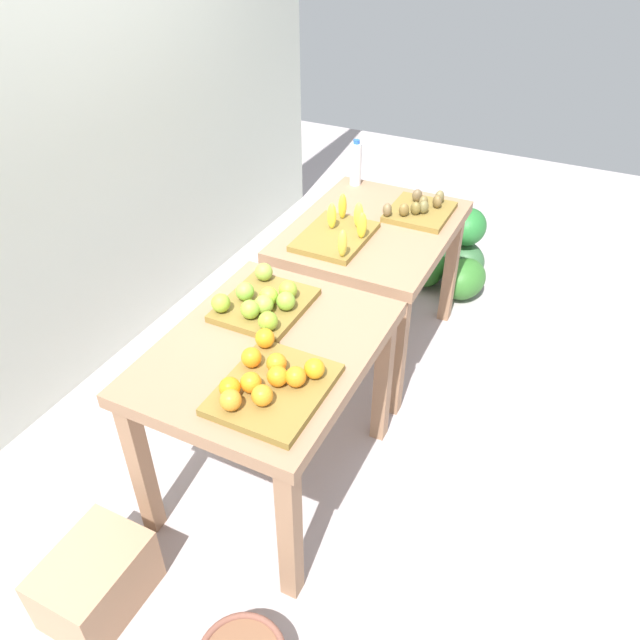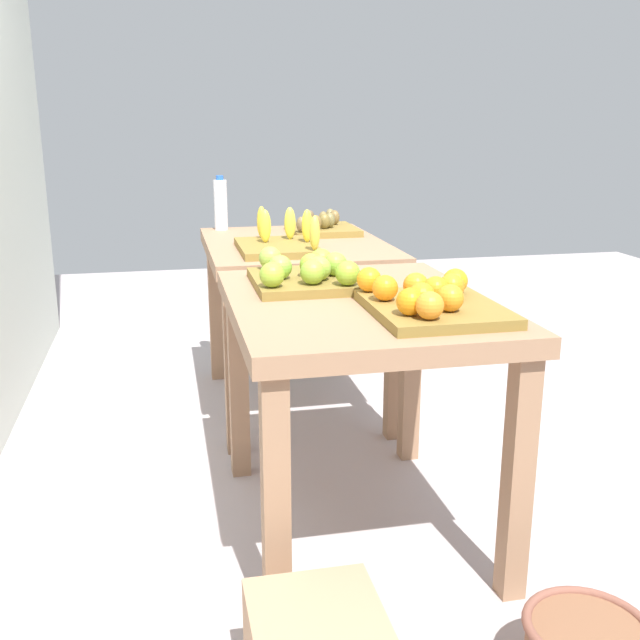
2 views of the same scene
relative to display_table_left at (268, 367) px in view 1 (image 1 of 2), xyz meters
The scene contains 11 objects.
ground_plane 0.88m from the display_table_left, ahead, with size 8.00×8.00×0.00m, color #ADA2A4.
back_wall 1.68m from the display_table_left, 67.47° to the left, with size 4.40×0.12×3.00m, color silver.
display_table_left is the anchor object (origin of this frame).
display_table_right 1.12m from the display_table_left, ahead, with size 1.04×0.80×0.79m.
orange_bin 0.31m from the display_table_left, 146.71° to the right, with size 0.45×0.37×0.11m.
apple_bin 0.29m from the display_table_left, 33.05° to the left, with size 0.40×0.35×0.11m.
banana_crate 0.92m from the display_table_left, ahead, with size 0.44×0.33×0.17m.
kiwi_bin 1.36m from the display_table_left, ahead, with size 0.36×0.32×0.10m.
water_bottle 1.61m from the display_table_left, 10.80° to the left, with size 0.07×0.07×0.27m.
watermelon_pile 2.08m from the display_table_left, ahead, with size 0.64×0.59×0.50m.
cardboard_produce_box 1.03m from the display_table_left, 160.10° to the left, with size 0.40×0.30×0.28m, color tan.
Camera 1 is at (-2.16, -1.02, 2.30)m, focal length 34.26 mm.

